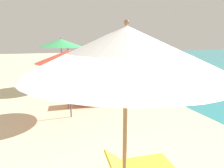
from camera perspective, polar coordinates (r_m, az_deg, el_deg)
umbrella_nearest at (r=2.12m, az=4.17°, el=9.76°), size 2.23×2.23×2.84m
lounger_nearest_shoreside at (r=4.14m, az=7.71°, el=-22.49°), size 1.35×0.73×0.52m
umbrella_second at (r=6.60m, az=-12.62°, el=7.86°), size 2.12×2.12×2.37m
lounger_second_shoreside at (r=8.09m, az=-8.39°, el=-4.34°), size 1.61×0.84×0.60m
umbrella_farthest at (r=10.90m, az=-14.69°, el=11.46°), size 2.42×2.42×2.75m
lounger_farthest_shoreside at (r=12.38m, az=-11.98°, el=1.50°), size 1.60×1.02×0.54m
person_walking_near at (r=15.81m, az=-2.36°, el=6.56°), size 0.37×0.23×1.55m
cooler_box at (r=13.14m, az=-22.89°, el=0.89°), size 0.53×0.59×0.33m
beach_ball at (r=12.58m, az=-20.38°, el=0.46°), size 0.26×0.26×0.26m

